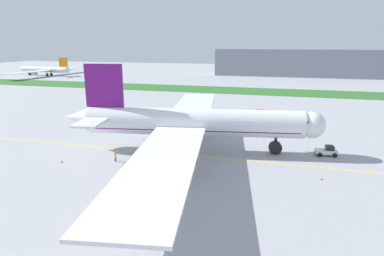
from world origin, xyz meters
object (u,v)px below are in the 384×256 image
at_px(airliner_foreground, 190,123).
at_px(traffic_cone_port_wing, 321,178).
at_px(pushback_tug, 327,151).
at_px(service_truck_baggage_loader, 261,114).
at_px(ground_crew_wingwalker_port, 115,156).
at_px(ground_crew_marshaller_front, 142,178).
at_px(traffic_cone_near_nose, 62,161).
at_px(parked_airliner_far_left, 46,70).
at_px(service_truck_fuel_bowser, 98,107).

relative_size(airliner_foreground, traffic_cone_port_wing, 146.11).
relative_size(pushback_tug, service_truck_baggage_loader, 1.17).
height_order(pushback_tug, ground_crew_wingwalker_port, pushback_tug).
xyz_separation_m(airliner_foreground, ground_crew_wingwalker_port, (-11.81, -9.95, -5.04)).
xyz_separation_m(ground_crew_marshaller_front, traffic_cone_near_nose, (-18.61, 4.80, -0.71)).
relative_size(pushback_tug, traffic_cone_near_nose, 10.33).
xyz_separation_m(ground_crew_wingwalker_port, parked_airliner_far_left, (-129.54, 141.84, 3.22)).
bearing_deg(pushback_tug, traffic_cone_port_wing, -98.84).
bearing_deg(traffic_cone_near_nose, service_truck_baggage_loader, 55.42).
distance_m(ground_crew_wingwalker_port, service_truck_fuel_bowser, 49.06).
height_order(traffic_cone_port_wing, service_truck_baggage_loader, service_truck_baggage_loader).
bearing_deg(pushback_tug, ground_crew_wingwalker_port, -159.44).
relative_size(ground_crew_wingwalker_port, ground_crew_marshaller_front, 1.01).
xyz_separation_m(pushback_tug, service_truck_fuel_bowser, (-66.84, 25.74, 0.74)).
bearing_deg(service_truck_fuel_bowser, airliner_foreground, -37.40).
relative_size(traffic_cone_near_nose, service_truck_fuel_bowser, 0.10).
xyz_separation_m(airliner_foreground, service_truck_fuel_bowser, (-39.74, 30.38, -4.35)).
height_order(service_truck_fuel_bowser, parked_airliner_far_left, parked_airliner_far_left).
height_order(ground_crew_wingwalker_port, ground_crew_marshaller_front, ground_crew_wingwalker_port).
bearing_deg(traffic_cone_port_wing, traffic_cone_near_nose, -174.12).
bearing_deg(service_truck_baggage_loader, ground_crew_wingwalker_port, -117.85).
height_order(service_truck_baggage_loader, service_truck_fuel_bowser, service_truck_fuel_bowser).
distance_m(airliner_foreground, pushback_tug, 27.97).
relative_size(pushback_tug, service_truck_fuel_bowser, 1.07).
height_order(airliner_foreground, ground_crew_wingwalker_port, airliner_foreground).
bearing_deg(airliner_foreground, service_truck_baggage_loader, 71.31).
relative_size(airliner_foreground, ground_crew_wingwalker_port, 51.06).
relative_size(airliner_foreground, service_truck_baggage_loader, 16.50).
xyz_separation_m(airliner_foreground, traffic_cone_near_nose, (-21.28, -13.29, -5.76)).
relative_size(ground_crew_marshaller_front, service_truck_fuel_bowser, 0.29).
height_order(ground_crew_wingwalker_port, service_truck_fuel_bowser, service_truck_fuel_bowser).
distance_m(ground_crew_marshaller_front, traffic_cone_near_nose, 19.23).
relative_size(traffic_cone_port_wing, service_truck_baggage_loader, 0.11).
xyz_separation_m(airliner_foreground, pushback_tug, (27.10, 4.64, -5.09)).
bearing_deg(traffic_cone_near_nose, ground_crew_marshaller_front, -14.46).
distance_m(ground_crew_wingwalker_port, service_truck_baggage_loader, 50.27).
distance_m(airliner_foreground, ground_crew_wingwalker_port, 16.24).
height_order(traffic_cone_port_wing, parked_airliner_far_left, parked_airliner_far_left).
bearing_deg(ground_crew_marshaller_front, traffic_cone_near_nose, 165.54).
bearing_deg(service_truck_fuel_bowser, traffic_cone_near_nose, -67.08).
relative_size(pushback_tug, ground_crew_wingwalker_port, 3.61).
bearing_deg(pushback_tug, airliner_foreground, -170.28).
xyz_separation_m(ground_crew_wingwalker_port, service_truck_baggage_loader, (23.48, 44.45, 0.49)).
relative_size(ground_crew_marshaller_front, service_truck_baggage_loader, 0.32).
distance_m(airliner_foreground, traffic_cone_port_wing, 27.09).
xyz_separation_m(airliner_foreground, ground_crew_marshaller_front, (-2.67, -18.09, -5.05)).
bearing_deg(airliner_foreground, traffic_cone_near_nose, -148.01).
bearing_deg(service_truck_baggage_loader, airliner_foreground, -108.69).
relative_size(airliner_foreground, parked_airliner_far_left, 1.19).
bearing_deg(traffic_cone_port_wing, service_truck_baggage_loader, 107.28).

